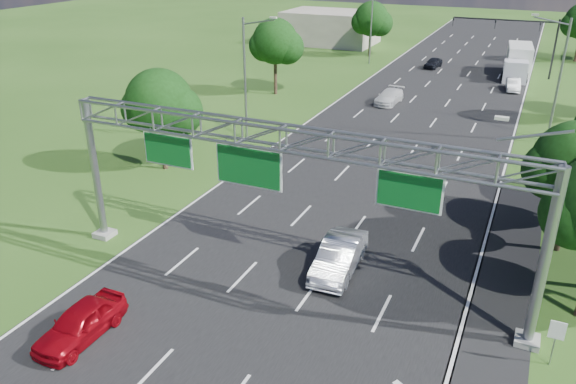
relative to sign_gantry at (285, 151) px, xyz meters
The scene contains 19 objects.
ground 19.28m from the sign_gantry, 91.05° to the left, with size 220.00×220.00×0.00m, color #264815.
road 19.28m from the sign_gantry, 91.05° to the left, with size 18.00×180.00×0.02m, color black.
road_flare 12.20m from the sign_gantry, 11.47° to the left, with size 3.00×30.00×0.02m, color black.
sign_gantry is the anchor object (origin of this frame).
regulatory_sign 13.25m from the sign_gantry, ahead, with size 0.60×0.08×2.10m.
traffic_signal 53.51m from the sign_gantry, 82.32° to the left, with size 12.21×0.24×7.00m.
streetlight_l_near 21.47m from the sign_gantry, 122.87° to the left, with size 2.97×0.22×10.16m.
streetlight_l_far 54.28m from the sign_gantry, 102.38° to the left, with size 2.97×0.22×10.16m.
streetlight_r_mid 30.10m from the sign_gantry, 68.60° to the left, with size 2.97×0.22×10.16m.
tree_verge_la 17.56m from the sign_gantry, 144.84° to the left, with size 5.76×4.80×7.40m.
tree_verge_lb 36.85m from the sign_gantry, 116.19° to the left, with size 5.76×4.80×8.06m.
tree_verge_lc 59.56m from the sign_gantry, 102.86° to the left, with size 5.76×4.80×7.62m.
building_left 69.82m from the sign_gantry, 108.69° to the left, with size 14.00×10.00×5.00m, color gray.
red_coupe 11.38m from the sign_gantry, 129.36° to the right, with size 1.78×4.42×1.51m, color maroon.
silver_sedan 6.72m from the sign_gantry, 45.61° to the left, with size 1.78×5.10×1.68m, color silver.
car_queue_a 35.15m from the sign_gantry, 96.71° to the left, with size 1.97×4.86×1.41m, color silver.
car_queue_c 54.26m from the sign_gantry, 93.60° to the left, with size 1.54×3.84×1.31m, color black.
car_queue_d 46.34m from the sign_gantry, 81.09° to the left, with size 1.40×4.00×1.32m, color white.
box_truck 54.05m from the sign_gantry, 82.62° to the left, with size 3.37×9.71×3.60m.
Camera 1 is at (10.16, -9.30, 15.51)m, focal length 35.00 mm.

